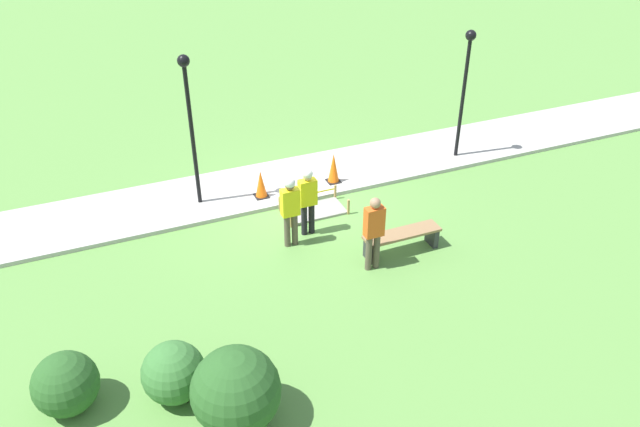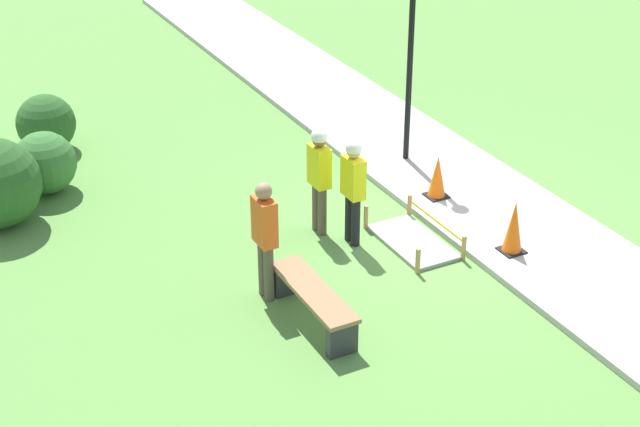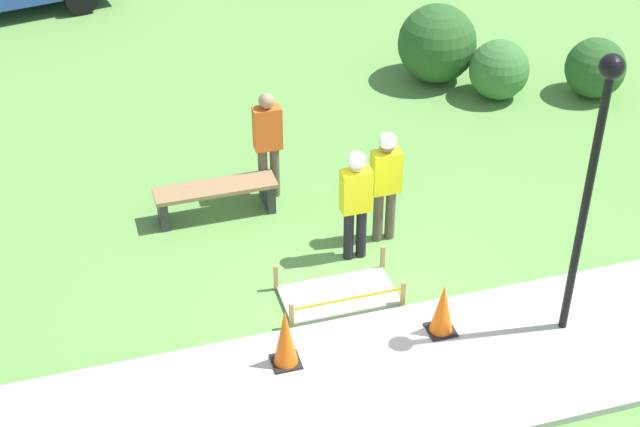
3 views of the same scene
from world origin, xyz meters
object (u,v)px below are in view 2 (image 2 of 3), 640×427
bystander_in_orange_shirt (265,234)px  lamppost_near (412,22)px  worker_assistant (353,183)px  worker_supervisor (319,172)px  traffic_cone_far_patch (437,177)px  park_bench (313,299)px  traffic_cone_near_patch (514,227)px

bystander_in_orange_shirt → lamppost_near: 5.08m
worker_assistant → bystander_in_orange_shirt: bystander_in_orange_shirt is taller
worker_assistant → worker_supervisor: bearing=28.8°
traffic_cone_far_patch → worker_assistant: (-0.52, 1.85, 0.54)m
traffic_cone_far_patch → park_bench: bearing=122.7°
traffic_cone_far_patch → worker_assistant: worker_assistant is taller
traffic_cone_far_patch → worker_assistant: size_ratio=0.43×
traffic_cone_near_patch → bystander_in_orange_shirt: size_ratio=0.47×
traffic_cone_far_patch → park_bench: (-2.14, 3.33, -0.09)m
worker_supervisor → bystander_in_orange_shirt: bystander_in_orange_shirt is taller
traffic_cone_far_patch → worker_supervisor: size_ratio=0.42×
lamppost_near → traffic_cone_far_patch: bearing=167.0°
worker_supervisor → bystander_in_orange_shirt: 1.96m
worker_assistant → lamppost_near: 3.35m
traffic_cone_near_patch → park_bench: 3.34m
park_bench → worker_supervisor: worker_supervisor is taller
worker_assistant → bystander_in_orange_shirt: 1.92m
traffic_cone_near_patch → bystander_in_orange_shirt: bearing=79.1°
traffic_cone_near_patch → traffic_cone_far_patch: traffic_cone_near_patch is taller
worker_supervisor → park_bench: bearing=150.8°
lamppost_near → worker_supervisor: bearing=120.9°
bystander_in_orange_shirt → worker_supervisor: bearing=-49.2°
worker_supervisor → worker_assistant: worker_supervisor is taller
park_bench → worker_assistant: worker_assistant is taller
traffic_cone_far_patch → park_bench: size_ratio=0.41×
traffic_cone_far_patch → traffic_cone_near_patch: bearing=-179.9°
traffic_cone_far_patch → lamppost_near: 2.59m
worker_supervisor → worker_assistant: (-0.52, -0.29, -0.02)m
traffic_cone_far_patch → bystander_in_orange_shirt: size_ratio=0.41×
worker_assistant → bystander_in_orange_shirt: (-0.76, 1.77, -0.01)m
worker_supervisor → lamppost_near: (1.48, -2.48, 1.53)m
park_bench → worker_assistant: (1.62, -1.48, 0.63)m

